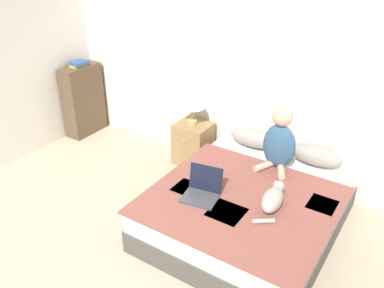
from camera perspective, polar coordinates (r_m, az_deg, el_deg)
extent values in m
cube|color=silver|center=(4.81, 6.52, 10.45)|extent=(5.86, 0.05, 2.55)
cube|color=#4C4742|center=(4.24, 7.87, -10.14)|extent=(1.65, 1.95, 0.24)
cube|color=silver|center=(4.11, 8.08, -7.73)|extent=(1.63, 1.93, 0.21)
cube|color=brown|center=(3.90, 6.92, -7.83)|extent=(1.70, 1.56, 0.02)
cube|color=silver|center=(4.03, -0.75, -6.17)|extent=(0.24, 0.26, 0.01)
cube|color=silver|center=(3.73, 4.87, -9.54)|extent=(0.31, 0.30, 0.01)
cube|color=silver|center=(3.99, 17.82, -8.11)|extent=(0.25, 0.27, 0.01)
ellipsoid|color=gray|center=(4.76, 8.58, 0.88)|extent=(0.57, 0.25, 0.21)
ellipsoid|color=gray|center=(4.55, 17.03, -1.52)|extent=(0.57, 0.25, 0.21)
ellipsoid|color=#33567A|center=(4.34, 12.13, -0.26)|extent=(0.35, 0.19, 0.49)
sphere|color=#DBB293|center=(4.19, 12.60, 3.83)|extent=(0.21, 0.21, 0.21)
cylinder|color=#DBB293|center=(4.37, 10.07, -3.02)|extent=(0.17, 0.25, 0.07)
cylinder|color=#DBB293|center=(4.31, 12.40, -3.73)|extent=(0.17, 0.25, 0.07)
ellipsoid|color=#A8A399|center=(3.78, 11.19, -7.70)|extent=(0.22, 0.37, 0.18)
sphere|color=#A8A399|center=(3.92, 12.07, -5.86)|extent=(0.11, 0.11, 0.11)
cone|color=#A8A399|center=(3.90, 11.70, -5.26)|extent=(0.05, 0.05, 0.05)
cone|color=#A8A399|center=(3.89, 12.55, -5.46)|extent=(0.05, 0.05, 0.05)
cylinder|color=#A8A399|center=(3.64, 9.99, -10.60)|extent=(0.18, 0.15, 0.04)
cube|color=#424247|center=(3.86, 1.08, -7.63)|extent=(0.37, 0.31, 0.02)
cube|color=black|center=(3.91, 1.96, -4.79)|extent=(0.34, 0.12, 0.25)
cube|color=#937047|center=(5.20, 0.17, 0.05)|extent=(0.43, 0.38, 0.55)
sphere|color=tan|center=(4.99, -1.09, 0.35)|extent=(0.03, 0.03, 0.03)
cylinder|color=tan|center=(5.06, 0.06, 3.10)|extent=(0.12, 0.12, 0.06)
cylinder|color=tan|center=(5.01, 0.06, 4.30)|extent=(0.02, 0.02, 0.17)
cone|color=white|center=(4.93, 0.06, 6.45)|extent=(0.31, 0.31, 0.23)
cube|color=brown|center=(6.12, -14.97, 5.98)|extent=(0.25, 0.59, 1.01)
cube|color=gold|center=(5.94, -15.64, 10.58)|extent=(0.16, 0.24, 0.03)
cube|color=#334C8E|center=(5.93, -15.60, 10.93)|extent=(0.19, 0.22, 0.04)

